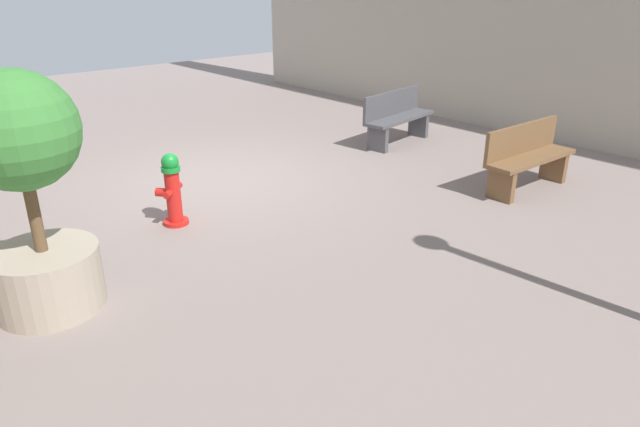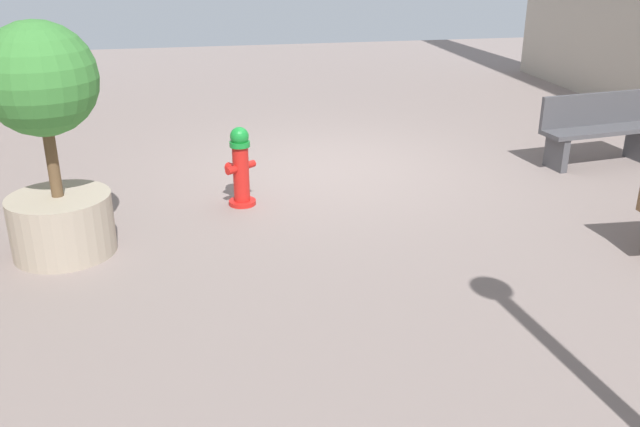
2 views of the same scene
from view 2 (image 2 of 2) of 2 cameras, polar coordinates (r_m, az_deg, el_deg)
ground_plane at (r=9.19m, az=0.94°, el=3.77°), size 23.40×23.40×0.00m
fire_hydrant at (r=7.85m, az=-6.69°, el=3.96°), size 0.37×0.37×0.93m
bench_near at (r=10.05m, az=22.27°, el=6.67°), size 1.72×0.65×0.95m
planter_tree at (r=6.80m, az=-21.88°, el=6.45°), size 1.04×1.04×2.24m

